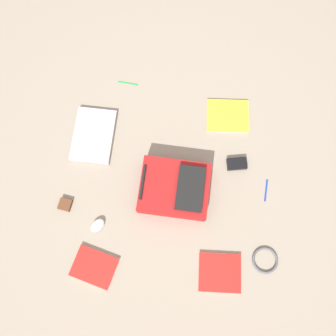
{
  "coord_description": "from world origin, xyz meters",
  "views": [
    {
      "loc": [
        0.4,
        0.03,
        1.95
      ],
      "look_at": [
        -0.05,
        -0.0,
        0.02
      ],
      "focal_mm": 34.78,
      "sensor_mm": 36.0,
      "label": 1
    }
  ],
  "objects": [
    {
      "name": "ground_plane",
      "position": [
        0.0,
        0.0,
        0.0
      ],
      "size": [
        4.15,
        4.15,
        0.0
      ],
      "primitive_type": "plane",
      "color": "gray"
    },
    {
      "name": "backpack",
      "position": [
        0.09,
        0.05,
        0.07
      ],
      "size": [
        0.35,
        0.42,
        0.16
      ],
      "color": "maroon",
      "rests_on": "ground_plane"
    },
    {
      "name": "laptop",
      "position": [
        -0.23,
        -0.48,
        0.02
      ],
      "size": [
        0.37,
        0.27,
        0.03
      ],
      "color": "#929296",
      "rests_on": "ground_plane"
    },
    {
      "name": "book_manual",
      "position": [
        -0.41,
        0.36,
        0.01
      ],
      "size": [
        0.23,
        0.27,
        0.02
      ],
      "color": "silver",
      "rests_on": "ground_plane"
    },
    {
      "name": "book_comic",
      "position": [
        0.56,
        -0.39,
        0.01
      ],
      "size": [
        0.24,
        0.28,
        0.02
      ],
      "color": "silver",
      "rests_on": "ground_plane"
    },
    {
      "name": "book_blue",
      "position": [
        0.55,
        0.33,
        0.01
      ],
      "size": [
        0.22,
        0.24,
        0.02
      ],
      "color": "silver",
      "rests_on": "ground_plane"
    },
    {
      "name": "computer_mouse",
      "position": [
        0.32,
        -0.39,
        0.02
      ],
      "size": [
        0.11,
        0.11,
        0.04
      ],
      "primitive_type": "ellipsoid",
      "rotation": [
        0.0,
        0.0,
        0.88
      ],
      "color": "silver",
      "rests_on": "ground_plane"
    },
    {
      "name": "cable_coil",
      "position": [
        0.46,
        0.59,
        0.01
      ],
      "size": [
        0.15,
        0.15,
        0.01
      ],
      "primitive_type": "torus",
      "color": "#4C4C51",
      "rests_on": "ground_plane"
    },
    {
      "name": "power_brick",
      "position": [
        -0.1,
        0.42,
        0.02
      ],
      "size": [
        0.09,
        0.13,
        0.03
      ],
      "primitive_type": "cube",
      "rotation": [
        0.0,
        0.0,
        0.14
      ],
      "color": "black",
      "rests_on": "ground_plane"
    },
    {
      "name": "pen_black",
      "position": [
        -0.6,
        -0.3,
        0.0
      ],
      "size": [
        0.02,
        0.13,
        0.01
      ],
      "primitive_type": "cylinder",
      "rotation": [
        1.57,
        0.0,
        -0.11
      ],
      "color": "#198C33",
      "rests_on": "ground_plane"
    },
    {
      "name": "pen_blue",
      "position": [
        0.05,
        0.6,
        0.0
      ],
      "size": [
        0.13,
        0.02,
        0.01
      ],
      "primitive_type": "cylinder",
      "rotation": [
        1.57,
        0.0,
        1.46
      ],
      "color": "#1933B2",
      "rests_on": "ground_plane"
    },
    {
      "name": "earbud_pouch",
      "position": [
        0.21,
        -0.6,
        0.01
      ],
      "size": [
        0.08,
        0.08,
        0.03
      ],
      "primitive_type": "cube",
      "rotation": [
        0.0,
        0.0,
        -0.18
      ],
      "color": "#59331E",
      "rests_on": "ground_plane"
    }
  ]
}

